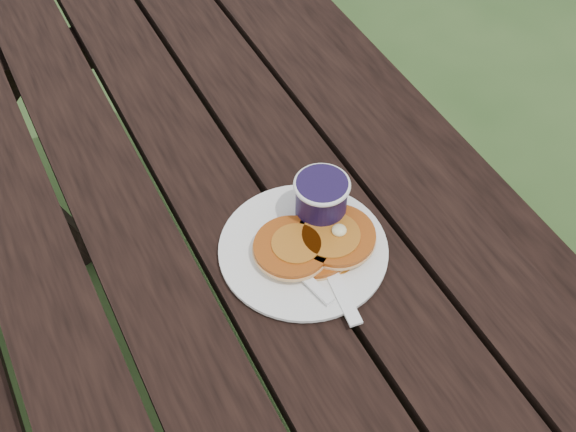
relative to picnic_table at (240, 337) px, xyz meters
name	(u,v)px	position (x,y,z in m)	size (l,w,h in m)	color
ground	(248,414)	(0.00, 0.00, -0.37)	(60.00, 60.00, 0.00)	#28421C
picnic_table	(240,337)	(0.00, 0.00, 0.00)	(1.36, 1.80, 0.75)	black
plate	(303,250)	(0.07, -0.12, 0.39)	(0.25, 0.25, 0.01)	white
pancake_stack	(316,243)	(0.09, -0.13, 0.41)	(0.19, 0.13, 0.04)	#B14E13
knife	(333,276)	(0.09, -0.18, 0.39)	(0.02, 0.18, 0.01)	white
fork	(306,278)	(0.05, -0.17, 0.40)	(0.03, 0.16, 0.01)	white
coffee_cup	(321,200)	(0.13, -0.08, 0.44)	(0.09, 0.09, 0.09)	#190F36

